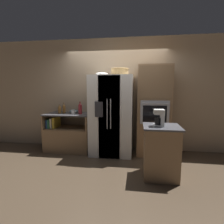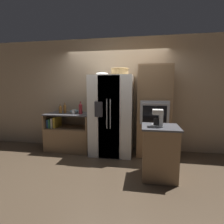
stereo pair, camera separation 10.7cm
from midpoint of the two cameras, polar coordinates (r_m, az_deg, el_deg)
name	(u,v)px [view 2 (the right image)]	position (r m, az deg, el deg)	size (l,w,h in m)	color
ground_plane	(113,154)	(4.32, 1.08, -13.51)	(20.00, 20.00, 0.00)	#4C3D2D
wall_back	(116,95)	(4.50, 2.06, 5.65)	(12.00, 0.06, 2.80)	tan
counter_left	(69,136)	(4.63, -13.15, -7.66)	(1.12, 0.65, 0.94)	#93704C
refrigerator	(112,115)	(4.14, 0.65, -1.10)	(0.98, 0.81, 1.86)	white
wall_oven	(154,111)	(4.16, 14.14, 0.29)	(0.75, 0.68, 2.08)	#93704C
island_counter	(160,152)	(3.26, 16.18, -12.37)	(0.63, 0.60, 0.92)	#93704C
wicker_basket	(120,71)	(4.02, 3.35, 13.07)	(0.40, 0.40, 0.15)	tan
fruit_bowl	(102,74)	(4.17, -2.53, 12.29)	(0.29, 0.29, 0.08)	white
bottle_tall	(65,108)	(4.59, -14.50, 1.15)	(0.07, 0.07, 0.27)	brown
bottle_short	(60,109)	(4.58, -15.88, 0.91)	(0.08, 0.08, 0.22)	brown
bottle_wide	(81,108)	(4.33, -9.53, 1.17)	(0.09, 0.09, 0.31)	maroon
mug	(73,112)	(4.36, -11.78, 0.04)	(0.12, 0.08, 0.11)	silver
mixing_bowl	(74,111)	(4.56, -11.54, 0.27)	(0.22, 0.22, 0.09)	#668C99
coffee_maker	(159,117)	(3.08, 15.94, -1.69)	(0.17, 0.19, 0.29)	white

